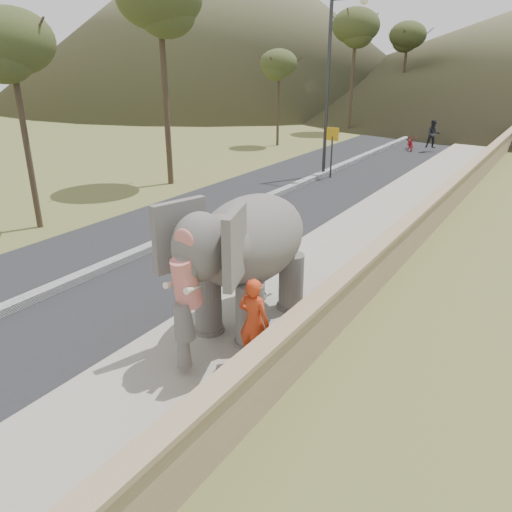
# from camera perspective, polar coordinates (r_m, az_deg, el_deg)

# --- Properties ---
(ground) EXTENTS (160.00, 160.00, 0.00)m
(ground) POSITION_cam_1_polar(r_m,az_deg,el_deg) (8.61, -15.22, -18.27)
(ground) COLOR olive
(ground) RESTS_ON ground
(road) EXTENTS (7.00, 120.00, 0.03)m
(road) POSITION_cam_1_polar(r_m,az_deg,el_deg) (18.30, -3.27, 4.47)
(road) COLOR black
(road) RESTS_ON ground
(median) EXTENTS (0.35, 120.00, 0.22)m
(median) POSITION_cam_1_polar(r_m,az_deg,el_deg) (18.28, -3.27, 4.75)
(median) COLOR black
(median) RESTS_ON ground
(walkway) EXTENTS (3.00, 120.00, 0.15)m
(walkway) POSITION_cam_1_polar(r_m,az_deg,el_deg) (16.05, 11.47, 1.77)
(walkway) COLOR #9E9687
(walkway) RESTS_ON ground
(parapet) EXTENTS (0.30, 120.00, 1.10)m
(parapet) POSITION_cam_1_polar(r_m,az_deg,el_deg) (15.43, 17.29, 2.28)
(parapet) COLOR tan
(parapet) RESTS_ON ground
(lamppost) EXTENTS (1.76, 0.36, 8.00)m
(lamppost) POSITION_cam_1_polar(r_m,az_deg,el_deg) (24.47, 8.97, 20.16)
(lamppost) COLOR #2D2D32
(lamppost) RESTS_ON ground
(signboard) EXTENTS (0.60, 0.08, 2.40)m
(signboard) POSITION_cam_1_polar(r_m,az_deg,el_deg) (24.45, 8.69, 12.55)
(signboard) COLOR #2D2D33
(signboard) RESTS_ON ground
(hill_left) EXTENTS (60.00, 60.00, 22.00)m
(hill_left) POSITION_cam_1_polar(r_m,az_deg,el_deg) (73.50, -4.29, 25.98)
(hill_left) COLOR brown
(hill_left) RESTS_ON ground
(elephant_and_man) EXTENTS (2.31, 4.02, 2.87)m
(elephant_and_man) POSITION_cam_1_polar(r_m,az_deg,el_deg) (10.30, -0.52, -0.26)
(elephant_and_man) COLOR slate
(elephant_and_man) RESTS_ON ground
(motorcyclist) EXTENTS (2.44, 1.81, 1.95)m
(motorcyclist) POSITION_cam_1_polar(r_m,az_deg,el_deg) (33.39, 18.41, 12.61)
(motorcyclist) COLOR maroon
(motorcyclist) RESTS_ON ground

